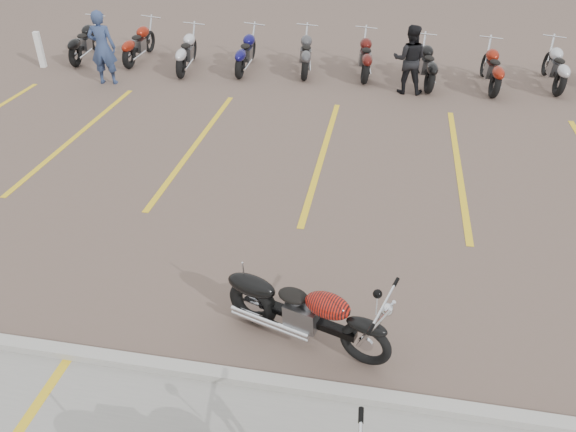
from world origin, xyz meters
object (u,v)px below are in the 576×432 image
(bollard, at_px, (40,50))
(person_a, at_px, (102,48))
(flame_cruiser, at_px, (303,313))
(person_b, at_px, (409,60))

(bollard, bearing_deg, person_a, -20.65)
(flame_cruiser, relative_size, bollard, 2.14)
(person_a, bearing_deg, flame_cruiser, 120.90)
(person_a, bearing_deg, person_b, 177.98)
(person_a, height_order, bollard, person_a)
(person_a, distance_m, bollard, 2.66)
(flame_cruiser, height_order, bollard, bollard)
(person_b, bearing_deg, flame_cruiser, 85.44)
(person_b, distance_m, bollard, 10.32)
(flame_cruiser, distance_m, person_b, 9.24)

